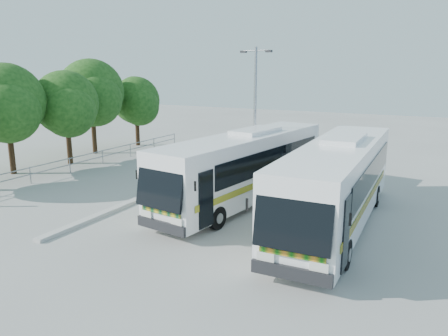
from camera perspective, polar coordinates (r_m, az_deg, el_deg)
The scene contains 10 objects.
ground at distance 21.28m, azimuth -6.65°, elevation -5.26°, with size 100.00×100.00×0.00m, color #A4A49F.
kerb_divider at distance 24.10m, azimuth -8.52°, elevation -2.96°, with size 0.40×16.00×0.15m, color #B2B2AD.
railing at distance 30.37m, azimuth -18.16°, elevation 1.13°, with size 0.06×22.00×1.00m.
tree_far_b at distance 30.38m, azimuth -26.51°, elevation 7.73°, with size 5.33×5.03×6.96m.
tree_far_c at distance 32.18m, azimuth -19.88°, elevation 7.98°, with size 4.97×4.69×6.49m.
tree_far_d at distance 35.58m, azimuth -16.86°, elevation 9.50°, with size 5.62×5.30×7.33m.
tree_far_e at distance 38.55m, azimuth -11.33°, elevation 8.64°, with size 4.54×4.28×5.92m.
coach_main at distance 21.68m, azimuth 2.69°, elevation 0.28°, with size 4.11×12.52×3.41m.
coach_adjacent at distance 18.97m, azimuth 14.56°, elevation -1.78°, with size 2.97×12.80×3.53m.
lamppost at distance 23.84m, azimuth 4.07°, elevation 7.21°, with size 1.88×0.40×7.70m.
Camera 1 is at (11.48, -16.66, 6.62)m, focal length 35.00 mm.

